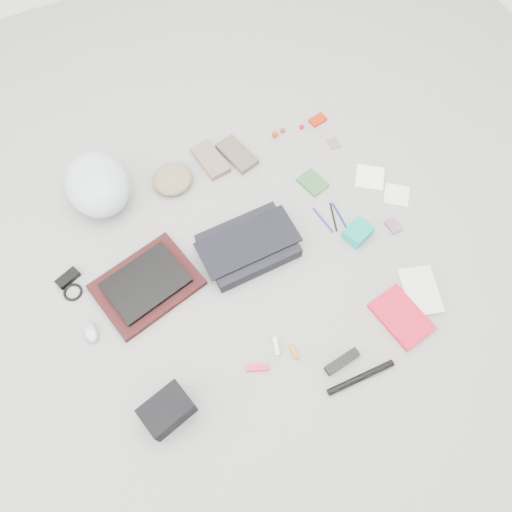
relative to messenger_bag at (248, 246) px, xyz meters
name	(u,v)px	position (x,y,z in m)	size (l,w,h in m)	color
ground_plane	(256,261)	(0.01, -0.07, -0.03)	(4.00, 4.00, 0.00)	gray
messenger_bag	(248,246)	(0.00, 0.00, 0.00)	(0.38, 0.27, 0.06)	black
bag_flap	(248,242)	(0.00, 0.00, 0.04)	(0.43, 0.19, 0.01)	black
laptop_sleeve	(147,285)	(-0.46, 0.03, -0.02)	(0.41, 0.31, 0.03)	black
laptop	(146,283)	(-0.46, 0.03, 0.01)	(0.32, 0.23, 0.02)	black
bike_helmet	(97,184)	(-0.49, 0.54, 0.07)	(0.28, 0.35, 0.21)	silver
beanie	(172,179)	(-0.17, 0.47, 0.00)	(0.19, 0.18, 0.07)	#857553
mitten_left	(210,160)	(0.04, 0.50, -0.02)	(0.10, 0.21, 0.03)	#7F6153
mitten_right	(237,154)	(0.17, 0.48, -0.02)	(0.10, 0.21, 0.03)	brown
power_brick	(68,278)	(-0.75, 0.20, -0.02)	(0.10, 0.05, 0.03)	black
cable_coil	(73,292)	(-0.75, 0.14, -0.03)	(0.08, 0.08, 0.01)	black
mouse	(91,332)	(-0.73, -0.07, -0.01)	(0.06, 0.09, 0.04)	#9D9AA8
camera_bag	(167,410)	(-0.56, -0.50, 0.03)	(0.18, 0.13, 0.12)	black
multitool	(257,368)	(-0.19, -0.49, -0.03)	(0.09, 0.02, 0.01)	red
toiletry_tube_white	(276,346)	(-0.09, -0.44, -0.02)	(0.02, 0.02, 0.08)	silver
toiletry_tube_orange	(294,352)	(-0.03, -0.49, -0.02)	(0.02, 0.02, 0.06)	#BF691F
u_lock	(342,361)	(0.12, -0.61, -0.02)	(0.15, 0.04, 0.03)	black
bike_pump	(361,377)	(0.15, -0.70, -0.02)	(0.03, 0.03, 0.29)	black
book_red	(401,317)	(0.43, -0.56, -0.02)	(0.16, 0.24, 0.03)	red
book_white	(420,291)	(0.56, -0.50, -0.02)	(0.14, 0.21, 0.02)	silver
notepad	(313,183)	(0.42, 0.18, -0.02)	(0.09, 0.13, 0.01)	#2B602C
pen_blue	(323,220)	(0.37, -0.02, -0.03)	(0.01, 0.01, 0.15)	navy
pen_black	(333,217)	(0.42, -0.02, -0.03)	(0.01, 0.01, 0.15)	black
pen_navy	(340,216)	(0.45, -0.03, -0.03)	(0.01, 0.01, 0.14)	navy
accordion_wallet	(358,232)	(0.46, -0.15, 0.00)	(0.11, 0.09, 0.06)	#069A8D
card_deck	(393,226)	(0.63, -0.18, -0.03)	(0.05, 0.07, 0.01)	#885C75
napkin_top	(370,177)	(0.68, 0.09, -0.03)	(0.13, 0.13, 0.01)	white
napkin_bottom	(397,195)	(0.74, -0.05, -0.03)	(0.11, 0.11, 0.01)	silver
lollipop_a	(275,134)	(0.38, 0.51, -0.02)	(0.03, 0.03, 0.03)	#A4270D
lollipop_b	(283,130)	(0.43, 0.52, -0.02)	(0.02, 0.02, 0.02)	red
lollipop_c	(302,127)	(0.53, 0.49, -0.02)	(0.02, 0.02, 0.02)	#BA080B
altoids_tin	(318,120)	(0.62, 0.50, -0.02)	(0.08, 0.05, 0.02)	#B7230A
stamp_sheet	(334,144)	(0.62, 0.34, -0.03)	(0.05, 0.06, 0.00)	#855B70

